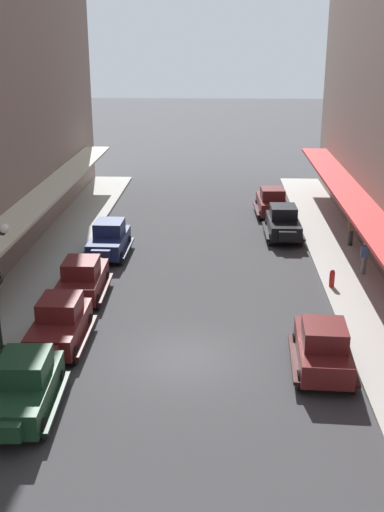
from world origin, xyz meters
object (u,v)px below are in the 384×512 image
(parked_car_4, at_px, (323,346))
(pedestrian_0, at_px, (364,257))
(parked_car_2, at_px, (60,323))
(parked_car_5, at_px, (272,201))
(parked_car_0, at_px, (109,239))
(fire_hydrant, at_px, (332,278))
(parked_car_3, at_px, (24,386))
(parked_car_6, at_px, (283,222))
(pedestrian_1, at_px, (351,231))
(parked_car_1, at_px, (83,277))

(parked_car_4, distance_m, pedestrian_0, 9.83)
(parked_car_2, bearing_deg, pedestrian_0, 31.40)
(parked_car_4, height_order, pedestrian_0, parked_car_4)
(parked_car_2, xyz_separation_m, parked_car_5, (9.19, 18.64, 0.00))
(parked_car_0, height_order, fire_hydrant, parked_car_0)
(parked_car_3, height_order, parked_car_4, same)
(parked_car_2, height_order, parked_car_6, same)
(parked_car_2, bearing_deg, parked_car_5, 63.75)
(parked_car_0, relative_size, parked_car_5, 0.99)
(parked_car_0, xyz_separation_m, fire_hydrant, (10.94, -4.23, -0.38))
(parked_car_6, relative_size, pedestrian_0, 2.61)
(parked_car_3, relative_size, parked_car_4, 1.00)
(parked_car_6, height_order, pedestrian_1, parked_car_6)
(parked_car_0, distance_m, parked_car_4, 15.01)
(parked_car_1, relative_size, parked_car_4, 0.99)
(parked_car_5, bearing_deg, pedestrian_1, -59.38)
(parked_car_4, bearing_deg, pedestrian_0, 70.22)
(parked_car_2, height_order, pedestrian_0, parked_car_2)
(parked_car_0, relative_size, fire_hydrant, 5.22)
(pedestrian_0, bearing_deg, parked_car_5, 108.42)
(parked_car_3, height_order, pedestrian_0, parked_car_3)
(parked_car_2, bearing_deg, parked_car_4, -8.63)
(parked_car_5, xyz_separation_m, pedestrian_0, (3.61, -10.83, 0.05))
(parked_car_3, bearing_deg, parked_car_2, 90.17)
(parked_car_3, height_order, parked_car_5, same)
(parked_car_3, bearing_deg, pedestrian_0, 43.87)
(parked_car_4, bearing_deg, pedestrian_1, 75.40)
(pedestrian_0, relative_size, pedestrian_1, 1.00)
(parked_car_5, relative_size, pedestrian_0, 2.63)
(fire_hydrant, bearing_deg, pedestrian_1, 71.95)
(parked_car_4, xyz_separation_m, parked_car_5, (-0.28, 20.08, 0.00))
(parked_car_2, bearing_deg, parked_car_3, -89.83)
(pedestrian_0, bearing_deg, parked_car_3, -136.13)
(parked_car_4, bearing_deg, parked_car_0, 128.70)
(parked_car_2, distance_m, parked_car_5, 20.78)
(parked_car_2, xyz_separation_m, pedestrian_0, (12.80, 7.81, 0.05))
(parked_car_3, xyz_separation_m, parked_car_5, (9.18, 23.12, 0.00))
(parked_car_1, xyz_separation_m, parked_car_3, (0.13, -9.11, 0.00))
(parked_car_2, height_order, parked_car_4, same)
(parked_car_5, relative_size, parked_car_6, 1.01)
(parked_car_0, xyz_separation_m, parked_car_4, (9.39, -11.72, 0.00))
(fire_hydrant, xyz_separation_m, pedestrian_0, (1.77, 1.76, 0.43))
(fire_hydrant, bearing_deg, parked_car_0, 158.87)
(parked_car_0, bearing_deg, parked_car_6, 20.57)
(parked_car_0, bearing_deg, parked_car_5, 42.56)
(parked_car_2, distance_m, pedestrian_0, 14.99)
(pedestrian_1, bearing_deg, parked_car_6, 155.16)
(parked_car_1, bearing_deg, fire_hydrant, 7.29)
(parked_car_5, relative_size, fire_hydrant, 5.25)
(pedestrian_1, bearing_deg, parked_car_3, -127.99)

